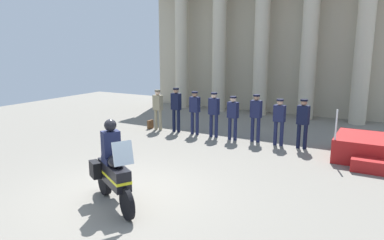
% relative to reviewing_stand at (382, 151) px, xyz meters
% --- Properties ---
extents(ground_plane, '(28.58, 28.58, 0.00)m').
position_rel_reviewing_stand_xyz_m(ground_plane, '(-5.15, -5.71, -0.35)').
color(ground_plane, gray).
extents(colonnade_backdrop, '(13.20, 1.58, 7.50)m').
position_rel_reviewing_stand_xyz_m(colonnade_backdrop, '(-5.72, 6.12, 3.56)').
color(colonnade_backdrop, '#B6AB91').
rests_on(colonnade_backdrop, ground_plane).
extents(reviewing_stand, '(2.63, 2.40, 1.61)m').
position_rel_reviewing_stand_xyz_m(reviewing_stand, '(0.00, 0.00, 0.00)').
color(reviewing_stand, '#A51919').
rests_on(reviewing_stand, ground_plane).
extents(officer_in_row_0, '(0.41, 0.27, 1.66)m').
position_rel_reviewing_stand_xyz_m(officer_in_row_0, '(-8.21, 0.21, 0.63)').
color(officer_in_row_0, gray).
rests_on(officer_in_row_0, ground_plane).
extents(officer_in_row_1, '(0.41, 0.27, 1.78)m').
position_rel_reviewing_stand_xyz_m(officer_in_row_1, '(-7.38, 0.30, 0.71)').
color(officer_in_row_1, black).
rests_on(officer_in_row_1, ground_plane).
extents(officer_in_row_2, '(0.41, 0.27, 1.69)m').
position_rel_reviewing_stand_xyz_m(officer_in_row_2, '(-6.53, 0.30, 0.65)').
color(officer_in_row_2, '#191E42').
rests_on(officer_in_row_2, ground_plane).
extents(officer_in_row_3, '(0.41, 0.27, 1.70)m').
position_rel_reviewing_stand_xyz_m(officer_in_row_3, '(-5.70, 0.28, 0.66)').
color(officer_in_row_3, '#191E42').
rests_on(officer_in_row_3, ground_plane).
extents(officer_in_row_4, '(0.41, 0.27, 1.63)m').
position_rel_reviewing_stand_xyz_m(officer_in_row_4, '(-4.90, 0.22, 0.61)').
color(officer_in_row_4, '#191E42').
rests_on(officer_in_row_4, ground_plane).
extents(officer_in_row_5, '(0.41, 0.27, 1.72)m').
position_rel_reviewing_stand_xyz_m(officer_in_row_5, '(-4.08, 0.38, 0.67)').
color(officer_in_row_5, '#191E42').
rests_on(officer_in_row_5, ground_plane).
extents(officer_in_row_6, '(0.41, 0.27, 1.63)m').
position_rel_reviewing_stand_xyz_m(officer_in_row_6, '(-3.21, 0.32, 0.62)').
color(officer_in_row_6, '#191E42').
rests_on(officer_in_row_6, ground_plane).
extents(officer_in_row_7, '(0.41, 0.27, 1.69)m').
position_rel_reviewing_stand_xyz_m(officer_in_row_7, '(-2.41, 0.31, 0.65)').
color(officer_in_row_7, black).
rests_on(officer_in_row_7, ground_plane).
extents(motorcycle_with_rider, '(1.88, 1.20, 1.90)m').
position_rel_reviewing_stand_xyz_m(motorcycle_with_rider, '(-4.98, -6.14, 0.45)').
color(motorcycle_with_rider, black).
rests_on(motorcycle_with_rider, ground_plane).
extents(briefcase_on_ground, '(0.10, 0.32, 0.36)m').
position_rel_reviewing_stand_xyz_m(briefcase_on_ground, '(-8.63, 0.25, -0.17)').
color(briefcase_on_ground, brown).
rests_on(briefcase_on_ground, ground_plane).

